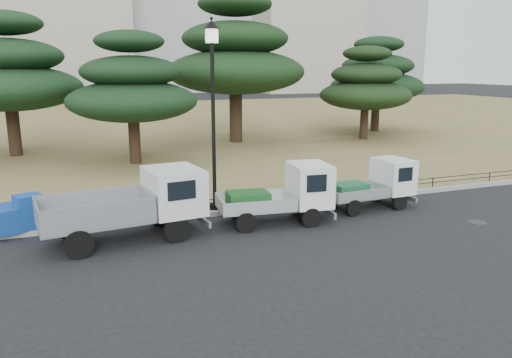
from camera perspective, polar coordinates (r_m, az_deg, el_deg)
name	(u,v)px	position (r m, az deg, el deg)	size (l,w,h in m)	color
ground	(280,234)	(15.19, 2.71, -6.35)	(220.00, 220.00, 0.00)	black
lawn	(138,125)	(44.39, -13.37, 6.05)	(120.00, 56.00, 0.15)	olive
curb	(250,209)	(17.47, -0.70, -3.50)	(120.00, 0.25, 0.16)	gray
truck_large	(134,203)	(14.88, -13.82, -2.64)	(4.78, 2.34, 2.00)	black
truck_kei_front	(283,194)	(16.09, 3.16, -1.75)	(3.73, 1.92, 1.90)	black
truck_kei_rear	(374,184)	(18.29, 13.37, -0.60)	(3.33, 1.55, 1.71)	black
street_lamp	(213,85)	(16.70, -4.98, 10.68)	(0.56, 0.56, 6.26)	black
pipe_fence	(248,199)	(17.51, -0.88, -2.24)	(38.00, 0.04, 0.40)	black
tarp_pile	(19,215)	(16.77, -25.42, -3.71)	(1.91, 1.68, 1.05)	#1545A3
manhole	(477,222)	(17.83, 23.94, -4.54)	(0.60, 0.60, 0.01)	#2D2D30
pine_west_near	(8,74)	(30.37, -26.50, 10.73)	(7.71, 7.71, 7.71)	black
pine_center_left	(132,88)	(25.81, -14.01, 10.07)	(6.45, 6.45, 6.56)	black
pine_center_right	(235,57)	(32.48, -2.38, 13.76)	(8.80, 8.80, 9.34)	black
pine_east_near	(366,86)	(34.55, 12.44, 10.36)	(6.11, 6.11, 6.17)	black
pine_east_far	(377,77)	(39.14, 13.68, 11.24)	(6.98, 6.98, 7.01)	black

